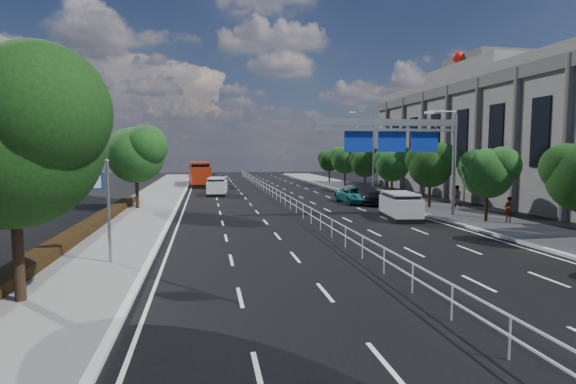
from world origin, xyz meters
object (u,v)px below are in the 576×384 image
object	(u,v)px
near_car_dark	(218,177)
near_car_silver	(217,188)
pedestrian_a	(508,209)
red_bus	(199,173)
parked_car_teal	(355,195)
parked_car_dark	(366,194)
overhead_gantry	(403,137)
white_minivan	(217,187)
toilet_sign	(96,194)
pedestrian_b	(456,196)
silver_minivan	(400,206)

from	to	relation	value
near_car_dark	near_car_silver	bearing A→B (deg)	93.74
pedestrian_a	near_car_silver	bearing A→B (deg)	-64.77
red_bus	parked_car_teal	world-z (taller)	red_bus
parked_car_dark	pedestrian_a	world-z (taller)	pedestrian_a
overhead_gantry	white_minivan	xyz separation A→B (m)	(-12.20, 18.69, -4.68)
parked_car_dark	pedestrian_a	distance (m)	13.59
red_bus	toilet_sign	bearing A→B (deg)	-98.53
overhead_gantry	parked_car_teal	xyz separation A→B (m)	(-0.24, 9.13, -4.90)
toilet_sign	overhead_gantry	world-z (taller)	overhead_gantry
white_minivan	near_car_silver	xyz separation A→B (m)	(0.03, 0.52, -0.20)
parked_car_teal	near_car_dark	bearing A→B (deg)	107.79
red_bus	parked_car_dark	distance (m)	28.13
near_car_silver	white_minivan	bearing A→B (deg)	81.73
near_car_dark	pedestrian_a	world-z (taller)	pedestrian_a
near_car_silver	parked_car_teal	bearing A→B (deg)	134.96
pedestrian_a	pedestrian_b	world-z (taller)	pedestrian_b
toilet_sign	pedestrian_b	xyz separation A→B (m)	(24.32, 14.13, -1.93)
toilet_sign	overhead_gantry	bearing A→B (deg)	29.60
overhead_gantry	parked_car_dark	size ratio (longest dim) A/B	1.82
parked_car_dark	pedestrian_b	size ratio (longest dim) A/B	3.22
parked_car_dark	white_minivan	bearing A→B (deg)	142.73
pedestrian_a	overhead_gantry	bearing A→B (deg)	-46.39
toilet_sign	near_car_silver	distance (m)	29.87
white_minivan	parked_car_dark	xyz separation A→B (m)	(12.89, -9.74, -0.11)
red_bus	parked_car_dark	bearing A→B (deg)	-61.85
pedestrian_a	pedestrian_b	bearing A→B (deg)	-110.25
near_car_dark	pedestrian_a	distance (m)	46.55
near_car_dark	parked_car_dark	bearing A→B (deg)	117.28
white_minivan	red_bus	distance (m)	14.25
overhead_gantry	silver_minivan	world-z (taller)	overhead_gantry
parked_car_teal	pedestrian_a	xyz separation A→B (m)	(5.80, -12.87, 0.24)
red_bus	pedestrian_a	bearing A→B (deg)	-65.45
white_minivan	near_car_silver	distance (m)	0.56
near_car_silver	parked_car_teal	size ratio (longest dim) A/B	0.83
near_car_dark	pedestrian_b	xyz separation A→B (m)	(18.19, -35.46, 0.28)
red_bus	near_car_dark	xyz separation A→B (m)	(2.68, 6.77, -0.93)
near_car_silver	toilet_sign	bearing A→B (deg)	74.47
parked_car_dark	pedestrian_b	bearing A→B (deg)	-39.50
overhead_gantry	pedestrian_a	world-z (taller)	overhead_gantry
toilet_sign	pedestrian_a	world-z (taller)	toilet_sign
pedestrian_b	overhead_gantry	bearing A→B (deg)	52.11
pedestrian_a	near_car_dark	bearing A→B (deg)	-80.87
overhead_gantry	pedestrian_b	size ratio (longest dim) A/B	5.88
toilet_sign	pedestrian_b	size ratio (longest dim) A/B	2.49
toilet_sign	near_car_dark	bearing A→B (deg)	82.95
near_car_dark	parked_car_teal	bearing A→B (deg)	115.87
near_car_silver	pedestrian_a	distance (m)	29.00
parked_car_dark	pedestrian_a	size ratio (longest dim) A/B	3.45
toilet_sign	pedestrian_b	distance (m)	28.20
parked_car_teal	silver_minivan	bearing A→B (deg)	-92.63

